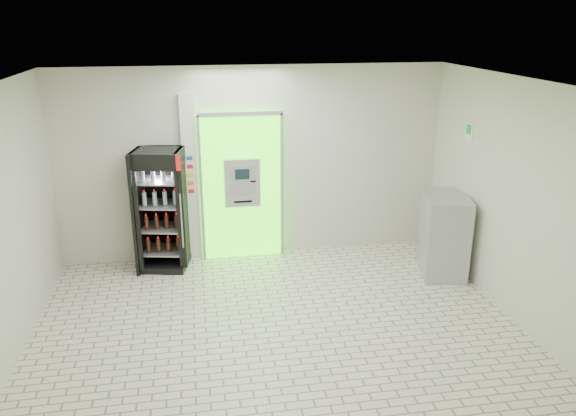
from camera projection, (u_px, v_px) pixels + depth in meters
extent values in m
plane|color=beige|center=(279.00, 331.00, 6.91)|extent=(6.00, 6.00, 0.00)
plane|color=beige|center=(253.00, 163.00, 8.75)|extent=(6.00, 0.00, 6.00)
plane|color=beige|center=(330.00, 331.00, 4.09)|extent=(6.00, 0.00, 6.00)
plane|color=beige|center=(518.00, 203.00, 6.90)|extent=(0.00, 5.00, 5.00)
plane|color=white|center=(277.00, 84.00, 5.94)|extent=(6.00, 6.00, 0.00)
cube|color=#46FA18|center=(242.00, 187.00, 8.77)|extent=(1.20, 0.12, 2.30)
cube|color=gray|center=(240.00, 114.00, 8.33)|extent=(1.28, 0.04, 0.06)
cube|color=gray|center=(201.00, 190.00, 8.60)|extent=(0.04, 0.04, 2.30)
cube|color=gray|center=(282.00, 186.00, 8.81)|extent=(0.04, 0.04, 2.30)
cube|color=black|center=(249.00, 226.00, 8.95)|extent=(0.62, 0.01, 0.67)
cube|color=black|center=(218.00, 136.00, 8.40)|extent=(0.22, 0.01, 0.18)
cube|color=#A4A7AB|center=(242.00, 183.00, 8.64)|extent=(0.55, 0.12, 0.75)
cube|color=black|center=(242.00, 174.00, 8.53)|extent=(0.22, 0.01, 0.16)
cube|color=gray|center=(243.00, 192.00, 8.62)|extent=(0.16, 0.01, 0.12)
cube|color=black|center=(253.00, 181.00, 8.59)|extent=(0.09, 0.01, 0.02)
cube|color=black|center=(243.00, 202.00, 8.67)|extent=(0.28, 0.01, 0.03)
cube|color=silver|center=(191.00, 179.00, 8.62)|extent=(0.22, 0.10, 2.60)
cube|color=#193FB2|center=(189.00, 158.00, 8.45)|extent=(0.09, 0.01, 0.06)
cube|color=red|center=(190.00, 167.00, 8.49)|extent=(0.09, 0.01, 0.06)
cube|color=yellow|center=(190.00, 175.00, 8.54)|extent=(0.09, 0.01, 0.06)
cube|color=orange|center=(191.00, 183.00, 8.58)|extent=(0.09, 0.01, 0.06)
cube|color=red|center=(191.00, 191.00, 8.62)|extent=(0.09, 0.01, 0.06)
cube|color=black|center=(161.00, 210.00, 8.41)|extent=(0.81, 0.76, 1.85)
cube|color=black|center=(162.00, 204.00, 8.68)|extent=(0.69, 0.19, 1.85)
cube|color=red|center=(156.00, 163.00, 7.86)|extent=(0.67, 0.15, 0.22)
cube|color=white|center=(156.00, 163.00, 7.85)|extent=(0.38, 0.08, 0.06)
cube|color=black|center=(165.00, 263.00, 8.69)|extent=(0.81, 0.76, 0.09)
cylinder|color=gray|center=(182.00, 221.00, 8.17)|extent=(0.03, 0.03, 0.83)
cube|color=gray|center=(164.00, 250.00, 8.62)|extent=(0.68, 0.64, 0.02)
cube|color=gray|center=(162.00, 227.00, 8.50)|extent=(0.68, 0.64, 0.02)
cube|color=gray|center=(161.00, 204.00, 8.38)|extent=(0.68, 0.64, 0.02)
cube|color=gray|center=(159.00, 180.00, 8.26)|extent=(0.68, 0.64, 0.02)
cube|color=#A4A7AB|center=(444.00, 234.00, 8.33)|extent=(0.80, 1.03, 1.21)
cube|color=gray|center=(425.00, 232.00, 8.26)|extent=(0.21, 0.87, 0.01)
cube|color=white|center=(469.00, 131.00, 8.01)|extent=(0.02, 0.22, 0.26)
cube|color=#0B7F25|center=(469.00, 129.00, 7.99)|extent=(0.00, 0.14, 0.14)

